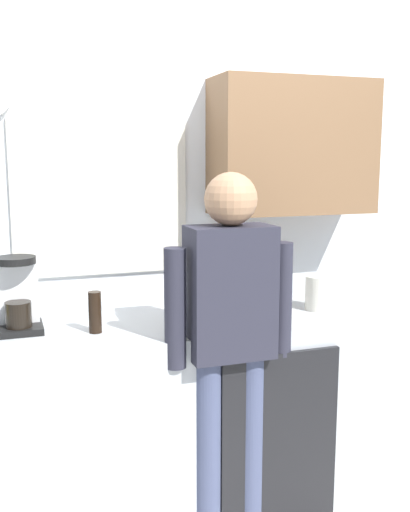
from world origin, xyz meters
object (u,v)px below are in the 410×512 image
object	(u,v)px
bottle_red_vinegar	(206,293)
person_at_sink	(230,327)
bottle_green_wine	(239,288)
bottle_dark_sauce	(95,312)
coffee_maker	(17,297)
storage_canister	(319,293)

from	to	relation	value
bottle_red_vinegar	person_at_sink	xyz separation A→B (m)	(-0.01, -0.34, -0.07)
bottle_green_wine	person_at_sink	distance (m)	0.28
bottle_red_vinegar	person_at_sink	size ratio (longest dim) A/B	0.14
bottle_dark_sauce	bottle_green_wine	world-z (taller)	bottle_green_wine
bottle_dark_sauce	person_at_sink	world-z (taller)	person_at_sink
bottle_dark_sauce	person_at_sink	size ratio (longest dim) A/B	0.11
bottle_green_wine	person_at_sink	size ratio (longest dim) A/B	0.19
coffee_maker	person_at_sink	distance (m)	0.93
coffee_maker	bottle_dark_sauce	world-z (taller)	coffee_maker
storage_canister	bottle_red_vinegar	bearing A→B (deg)	173.02
coffee_maker	bottle_green_wine	bearing A→B (deg)	-9.03
coffee_maker	bottle_green_wine	distance (m)	0.99
coffee_maker	bottle_green_wine	size ratio (longest dim) A/B	1.10
coffee_maker	person_at_sink	size ratio (longest dim) A/B	0.21
coffee_maker	bottle_red_vinegar	world-z (taller)	coffee_maker
bottle_dark_sauce	storage_canister	world-z (taller)	bottle_dark_sauce
bottle_dark_sauce	bottle_red_vinegar	xyz separation A→B (m)	(0.54, 0.10, 0.02)
bottle_dark_sauce	bottle_green_wine	size ratio (longest dim) A/B	0.60
bottle_red_vinegar	bottle_green_wine	bearing A→B (deg)	-43.05
person_at_sink	storage_canister	bearing A→B (deg)	37.47
coffee_maker	storage_canister	bearing A→B (deg)	-4.53
coffee_maker	bottle_red_vinegar	bearing A→B (deg)	-2.89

